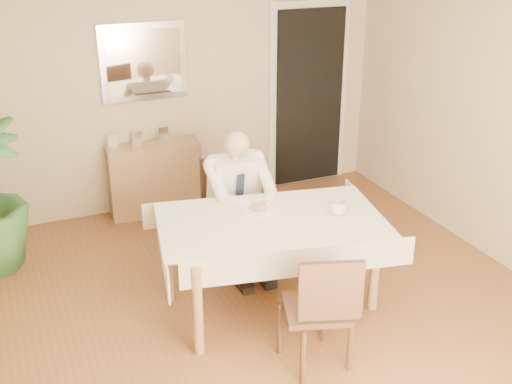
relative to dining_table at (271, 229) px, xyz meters
name	(u,v)px	position (x,y,z in m)	size (l,w,h in m)	color
room	(276,164)	(-0.08, -0.24, 0.63)	(5.00, 5.02, 2.60)	brown
doorway	(309,98)	(1.47, 2.22, 0.33)	(0.96, 0.07, 2.10)	white
mirror	(144,62)	(-0.37, 2.23, 0.88)	(0.86, 0.04, 0.76)	silver
dining_table	(271,229)	(0.00, 0.00, 0.00)	(1.90, 1.34, 0.75)	olive
chair_far	(229,203)	(0.00, 0.88, -0.14)	(0.46, 0.46, 0.93)	#3E2618
chair_near	(322,306)	(-0.02, -0.85, -0.17)	(0.53, 0.54, 0.88)	#3E2618
seated_man	(242,198)	(0.00, 0.59, 0.02)	(0.48, 0.72, 1.24)	white
plate	(258,209)	(-0.02, 0.19, 0.09)	(0.26, 0.26, 0.02)	white
food	(258,207)	(-0.02, 0.19, 0.11)	(0.14, 0.14, 0.06)	#9A7345
knife	(266,209)	(0.02, 0.13, 0.11)	(0.01, 0.01, 0.13)	silver
fork	(257,211)	(-0.06, 0.13, 0.11)	(0.01, 0.01, 0.13)	silver
coffee_mug	(338,208)	(0.51, -0.12, 0.14)	(0.14, 0.14, 0.11)	white
sideboard	(155,178)	(-0.37, 2.08, -0.29)	(0.94, 0.32, 0.75)	olive
photo_frame_left	(113,141)	(-0.76, 2.13, 0.15)	(0.10, 0.02, 0.14)	silver
photo_frame_center	(137,138)	(-0.51, 2.12, 0.15)	(0.10, 0.02, 0.14)	silver
photo_frame_right	(163,134)	(-0.23, 2.15, 0.15)	(0.10, 0.02, 0.14)	silver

